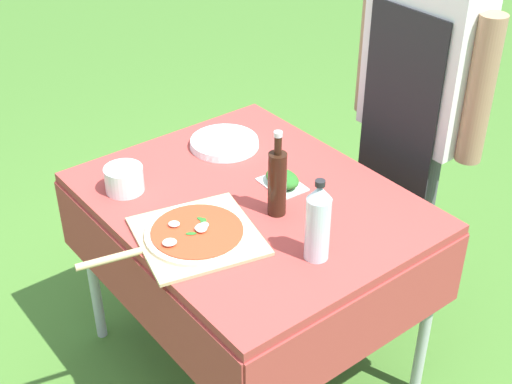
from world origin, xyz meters
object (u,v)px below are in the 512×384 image
prep_table (251,218)px  plate_stack (224,143)px  water_bottle (318,222)px  oil_bottle (277,182)px  mixing_tub (124,179)px  herb_container (282,179)px  person_cook (417,100)px  pizza_on_peel (194,235)px

prep_table → plate_stack: size_ratio=4.32×
water_bottle → oil_bottle: bearing=167.9°
mixing_tub → plate_stack: size_ratio=0.51×
water_bottle → herb_container: (-0.38, 0.18, -0.11)m
person_cook → prep_table: bearing=85.2°
mixing_tub → plate_stack: mixing_tub is taller
person_cook → mixing_tub: 1.16m
person_cook → oil_bottle: 0.76m
prep_table → plate_stack: bearing=157.9°
pizza_on_peel → oil_bottle: bearing=94.0°
prep_table → pizza_on_peel: pizza_on_peel is taller
person_cook → herb_container: 0.65m
mixing_tub → herb_container: bearing=55.2°
oil_bottle → herb_container: size_ratio=1.76×
person_cook → water_bottle: size_ratio=5.96×
oil_bottle → plate_stack: oil_bottle is taller
pizza_on_peel → mixing_tub: bearing=-161.2°
pizza_on_peel → water_bottle: bearing=51.9°
person_cook → pizza_on_peel: person_cook is taller
prep_table → herb_container: (0.01, 0.14, 0.11)m
prep_table → person_cook: 0.81m
mixing_tub → person_cook: bearing=70.8°
mixing_tub → plate_stack: 0.47m
person_cook → plate_stack: person_cook is taller
oil_bottle → water_bottle: size_ratio=1.11×
prep_table → person_cook: size_ratio=0.70×
water_bottle → herb_container: 0.44m
prep_table → herb_container: 0.18m
plate_stack → water_bottle: bearing=-14.1°
prep_table → pizza_on_peel: bearing=-75.3°
pizza_on_peel → person_cook: bearing=104.3°
person_cook → water_bottle: (0.32, -0.81, -0.04)m
pizza_on_peel → mixing_tub: mixing_tub is taller
prep_table → person_cook: (0.07, 0.77, 0.26)m
person_cook → plate_stack: size_ratio=6.15×
water_bottle → mixing_tub: 0.76m
herb_container → mixing_tub: (-0.32, -0.46, 0.02)m
prep_table → mixing_tub: 0.47m
prep_table → mixing_tub: bearing=-134.4°
pizza_on_peel → oil_bottle: size_ratio=1.97×
prep_table → pizza_on_peel: 0.31m
oil_bottle → plate_stack: size_ratio=1.15×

